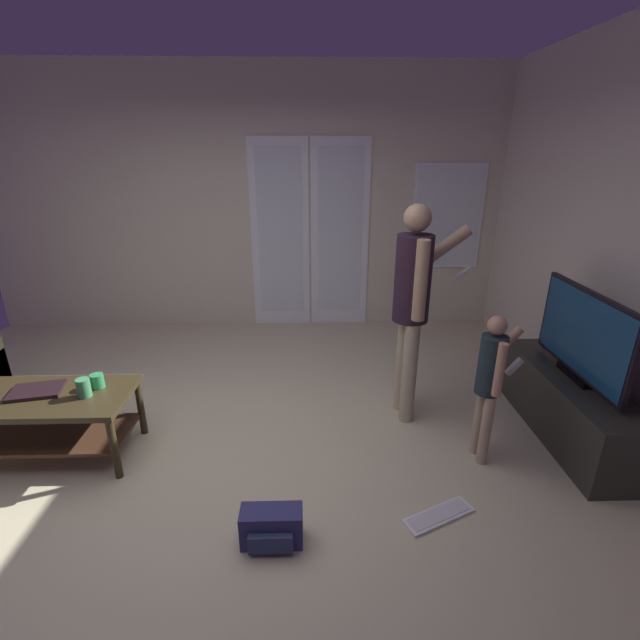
# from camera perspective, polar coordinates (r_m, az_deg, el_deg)

# --- Properties ---
(ground_plane) EXTENTS (5.89, 5.48, 0.02)m
(ground_plane) POSITION_cam_1_polar(r_m,az_deg,el_deg) (3.29, -14.24, -17.79)
(ground_plane) COLOR #C1B895
(wall_back_with_doors) EXTENTS (5.89, 0.09, 2.91)m
(wall_back_with_doors) POSITION_cam_1_polar(r_m,az_deg,el_deg) (5.26, -8.29, 14.21)
(wall_back_with_doors) COLOR beige
(wall_back_with_doors) RESTS_ON ground_plane
(coffee_table) EXTENTS (1.09, 0.56, 0.48)m
(coffee_table) POSITION_cam_1_polar(r_m,az_deg,el_deg) (3.59, -31.16, -9.99)
(coffee_table) COLOR #302716
(coffee_table) RESTS_ON ground_plane
(tv_stand) EXTENTS (0.41, 1.39, 0.48)m
(tv_stand) POSITION_cam_1_polar(r_m,az_deg,el_deg) (3.82, 29.00, -9.57)
(tv_stand) COLOR #2B2A24
(tv_stand) RESTS_ON ground_plane
(flat_screen_tv) EXTENTS (0.08, 1.03, 0.64)m
(flat_screen_tv) POSITION_cam_1_polar(r_m,az_deg,el_deg) (3.60, 30.52, -1.71)
(flat_screen_tv) COLOR black
(flat_screen_tv) RESTS_ON tv_stand
(person_adult) EXTENTS (0.64, 0.48, 1.67)m
(person_adult) POSITION_cam_1_polar(r_m,az_deg,el_deg) (3.36, 11.80, 2.97)
(person_adult) COLOR tan
(person_adult) RESTS_ON ground_plane
(person_child) EXTENTS (0.36, 0.30, 1.05)m
(person_child) POSITION_cam_1_polar(r_m,az_deg,el_deg) (3.13, 20.89, -6.78)
(person_child) COLOR tan
(person_child) RESTS_ON ground_plane
(backpack) EXTENTS (0.33, 0.18, 0.21)m
(backpack) POSITION_cam_1_polar(r_m,az_deg,el_deg) (2.67, -6.19, -24.79)
(backpack) COLOR navy
(backpack) RESTS_ON ground_plane
(loose_keyboard) EXTENTS (0.45, 0.30, 0.02)m
(loose_keyboard) POSITION_cam_1_polar(r_m,az_deg,el_deg) (2.94, 14.88, -22.92)
(loose_keyboard) COLOR white
(loose_keyboard) RESTS_ON ground_plane
(laptop_closed) EXTENTS (0.36, 0.29, 0.02)m
(laptop_closed) POSITION_cam_1_polar(r_m,az_deg,el_deg) (3.60, -32.39, -7.62)
(laptop_closed) COLOR black
(laptop_closed) RESTS_ON coffee_table
(cup_near_edge) EXTENTS (0.09, 0.09, 0.13)m
(cup_near_edge) POSITION_cam_1_polar(r_m,az_deg,el_deg) (3.37, -27.87, -7.64)
(cup_near_edge) COLOR #3B8256
(cup_near_edge) RESTS_ON coffee_table
(cup_by_laptop) EXTENTS (0.09, 0.09, 0.10)m
(cup_by_laptop) POSITION_cam_1_polar(r_m,az_deg,el_deg) (3.45, -26.47, -6.97)
(cup_by_laptop) COLOR #2B844D
(cup_by_laptop) RESTS_ON coffee_table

